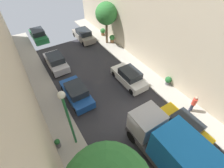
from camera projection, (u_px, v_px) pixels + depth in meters
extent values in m
plane|color=#2D2D33|center=(135.00, 126.00, 13.11)|extent=(32.00, 32.00, 0.00)
cube|color=#A8A399|center=(78.00, 160.00, 11.10)|extent=(2.00, 44.00, 0.15)
cube|color=#A8A399|center=(178.00, 100.00, 15.01)|extent=(2.00, 44.00, 0.15)
cube|color=#194799|center=(77.00, 94.00, 14.97)|extent=(1.76, 4.20, 0.76)
cube|color=#1E2328|center=(76.00, 89.00, 14.40)|extent=(1.56, 2.10, 0.64)
cylinder|color=black|center=(63.00, 89.00, 15.77)|extent=(0.22, 0.64, 0.64)
cylinder|color=black|center=(78.00, 83.00, 16.38)|extent=(0.22, 0.64, 0.64)
cylinder|color=black|center=(76.00, 110.00, 13.87)|extent=(0.22, 0.64, 0.64)
cylinder|color=black|center=(92.00, 103.00, 14.48)|extent=(0.22, 0.64, 0.64)
cube|color=silver|center=(56.00, 63.00, 18.52)|extent=(1.76, 4.20, 0.76)
cube|color=#1E2328|center=(55.00, 58.00, 17.95)|extent=(1.56, 2.10, 0.64)
cylinder|color=black|center=(46.00, 60.00, 19.32)|extent=(0.22, 0.64, 0.64)
cylinder|color=black|center=(59.00, 56.00, 19.93)|extent=(0.22, 0.64, 0.64)
cylinder|color=black|center=(54.00, 74.00, 17.42)|extent=(0.22, 0.64, 0.64)
cylinder|color=black|center=(68.00, 69.00, 18.03)|extent=(0.22, 0.64, 0.64)
cube|color=#1E6638|center=(39.00, 36.00, 23.19)|extent=(1.76, 4.20, 0.76)
cube|color=#1E2328|center=(38.00, 32.00, 22.62)|extent=(1.56, 2.10, 0.64)
cylinder|color=black|center=(31.00, 35.00, 24.00)|extent=(0.22, 0.64, 0.64)
cylinder|color=black|center=(42.00, 32.00, 24.60)|extent=(0.22, 0.64, 0.64)
cylinder|color=black|center=(37.00, 44.00, 22.10)|extent=(0.22, 0.64, 0.64)
cylinder|color=black|center=(48.00, 41.00, 22.71)|extent=(0.22, 0.64, 0.64)
cube|color=gold|center=(182.00, 127.00, 12.42)|extent=(1.76, 4.20, 0.76)
cube|color=#1E2328|center=(187.00, 124.00, 11.85)|extent=(1.56, 2.10, 0.64)
cylinder|color=black|center=(160.00, 119.00, 13.22)|extent=(0.22, 0.64, 0.64)
cylinder|color=black|center=(173.00, 111.00, 13.83)|extent=(0.22, 0.64, 0.64)
cylinder|color=black|center=(191.00, 151.00, 11.32)|extent=(0.22, 0.64, 0.64)
cylinder|color=black|center=(205.00, 140.00, 11.93)|extent=(0.22, 0.64, 0.64)
cube|color=white|center=(129.00, 78.00, 16.59)|extent=(1.76, 4.20, 0.76)
cube|color=#1E2328|center=(130.00, 73.00, 16.02)|extent=(1.56, 2.10, 0.64)
cylinder|color=black|center=(114.00, 74.00, 17.39)|extent=(0.22, 0.64, 0.64)
cylinder|color=black|center=(126.00, 69.00, 18.00)|extent=(0.22, 0.64, 0.64)
cylinder|color=black|center=(132.00, 92.00, 15.49)|extent=(0.22, 0.64, 0.64)
cylinder|color=black|center=(144.00, 86.00, 16.10)|extent=(0.22, 0.64, 0.64)
cube|color=gray|center=(84.00, 36.00, 23.18)|extent=(1.76, 4.20, 0.76)
cube|color=#1E2328|center=(83.00, 32.00, 22.60)|extent=(1.56, 2.10, 0.64)
cylinder|color=black|center=(75.00, 35.00, 23.98)|extent=(0.22, 0.64, 0.64)
cylinder|color=black|center=(84.00, 32.00, 24.59)|extent=(0.22, 0.64, 0.64)
cylinder|color=black|center=(84.00, 44.00, 22.08)|extent=(0.22, 0.64, 0.64)
cylinder|color=black|center=(94.00, 41.00, 22.69)|extent=(0.22, 0.64, 0.64)
cube|color=#4C4C51|center=(169.00, 158.00, 10.55)|extent=(2.20, 6.60, 0.50)
cube|color=#B7B7BC|center=(147.00, 122.00, 11.26)|extent=(2.10, 1.80, 1.70)
cube|color=blue|center=(189.00, 163.00, 8.94)|extent=(2.24, 4.20, 2.40)
cylinder|color=black|center=(132.00, 137.00, 11.93)|extent=(0.30, 0.96, 0.96)
cylinder|color=black|center=(152.00, 124.00, 12.70)|extent=(0.30, 0.96, 0.96)
cylinder|color=#2D334C|center=(191.00, 108.00, 13.76)|extent=(0.18, 0.18, 0.82)
cylinder|color=#2D334C|center=(192.00, 107.00, 13.85)|extent=(0.18, 0.18, 0.82)
cylinder|color=#D83F33|center=(194.00, 102.00, 13.31)|extent=(0.36, 0.36, 0.64)
sphere|color=tan|center=(196.00, 98.00, 12.99)|extent=(0.24, 0.24, 0.24)
cylinder|color=brown|center=(107.00, 33.00, 21.65)|extent=(0.29, 0.29, 2.93)
sphere|color=#2D7233|center=(106.00, 14.00, 19.94)|extent=(2.72, 2.72, 2.72)
cylinder|color=slate|center=(167.00, 83.00, 16.37)|extent=(0.40, 0.40, 0.35)
sphere|color=#23602D|center=(168.00, 80.00, 16.08)|extent=(0.64, 0.64, 0.64)
cylinder|color=brown|center=(112.00, 41.00, 22.56)|extent=(0.52, 0.52, 0.43)
sphere|color=#38843D|center=(112.00, 38.00, 22.22)|extent=(0.72, 0.72, 0.72)
cylinder|color=brown|center=(103.00, 34.00, 24.14)|extent=(0.51, 0.51, 0.39)
sphere|color=#2D7233|center=(103.00, 31.00, 23.81)|extent=(0.72, 0.72, 0.72)
cylinder|color=slate|center=(58.00, 144.00, 11.61)|extent=(0.35, 0.35, 0.45)
sphere|color=#23602D|center=(57.00, 142.00, 11.35)|extent=(0.39, 0.39, 0.39)
cylinder|color=#26723F|center=(70.00, 123.00, 10.32)|extent=(0.16, 0.16, 4.87)
sphere|color=white|center=(61.00, 95.00, 8.49)|extent=(0.44, 0.44, 0.44)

